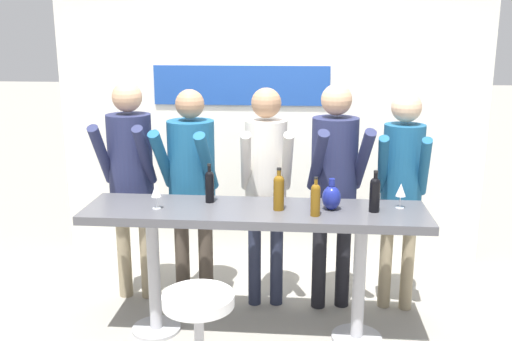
# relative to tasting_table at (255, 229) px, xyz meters

# --- Properties ---
(ground_plane) EXTENTS (40.00, 40.00, 0.00)m
(ground_plane) POSITION_rel_tasting_table_xyz_m (-0.00, 0.00, -0.82)
(ground_plane) COLOR gray
(back_wall) EXTENTS (3.98, 0.12, 2.46)m
(back_wall) POSITION_rel_tasting_table_xyz_m (-0.00, 1.54, 0.42)
(back_wall) COLOR silver
(back_wall) RESTS_ON ground_plane
(tasting_table) EXTENTS (2.38, 0.58, 0.97)m
(tasting_table) POSITION_rel_tasting_table_xyz_m (0.00, 0.00, 0.00)
(tasting_table) COLOR #4C4C51
(tasting_table) RESTS_ON ground_plane
(bar_stool) EXTENTS (0.45, 0.45, 0.67)m
(bar_stool) POSITION_rel_tasting_table_xyz_m (-0.27, -0.74, -0.37)
(bar_stool) COLOR #B2B2B7
(bar_stool) RESTS_ON ground_plane
(person_far_left) EXTENTS (0.42, 0.54, 1.78)m
(person_far_left) POSITION_rel_tasting_table_xyz_m (-1.04, 0.53, 0.30)
(person_far_left) COLOR gray
(person_far_left) RESTS_ON ground_plane
(person_left) EXTENTS (0.49, 0.59, 1.73)m
(person_left) POSITION_rel_tasting_table_xyz_m (-0.55, 0.54, 0.26)
(person_left) COLOR #473D33
(person_left) RESTS_ON ground_plane
(person_center_left) EXTENTS (0.42, 0.55, 1.75)m
(person_center_left) POSITION_rel_tasting_table_xyz_m (0.04, 0.49, 0.29)
(person_center_left) COLOR #23283D
(person_center_left) RESTS_ON ground_plane
(person_center) EXTENTS (0.49, 0.61, 1.79)m
(person_center) POSITION_rel_tasting_table_xyz_m (0.57, 0.49, 0.30)
(person_center) COLOR black
(person_center) RESTS_ON ground_plane
(person_center_right) EXTENTS (0.42, 0.55, 1.73)m
(person_center_right) POSITION_rel_tasting_table_xyz_m (1.08, 0.51, 0.27)
(person_center_right) COLOR gray
(person_center_right) RESTS_ON ground_plane
(wine_bottle_0) EXTENTS (0.06, 0.06, 0.27)m
(wine_bottle_0) POSITION_rel_tasting_table_xyz_m (0.41, -0.12, 0.27)
(wine_bottle_0) COLOR brown
(wine_bottle_0) RESTS_ON tasting_table
(wine_bottle_1) EXTENTS (0.06, 0.06, 0.28)m
(wine_bottle_1) POSITION_rel_tasting_table_xyz_m (-0.34, 0.12, 0.28)
(wine_bottle_1) COLOR black
(wine_bottle_1) RESTS_ON tasting_table
(wine_bottle_2) EXTENTS (0.07, 0.07, 0.29)m
(wine_bottle_2) POSITION_rel_tasting_table_xyz_m (0.82, 0.00, 0.28)
(wine_bottle_2) COLOR black
(wine_bottle_2) RESTS_ON tasting_table
(wine_bottle_3) EXTENTS (0.08, 0.08, 0.30)m
(wine_bottle_3) POSITION_rel_tasting_table_xyz_m (0.17, -0.02, 0.29)
(wine_bottle_3) COLOR brown
(wine_bottle_3) RESTS_ON tasting_table
(wine_glass_0) EXTENTS (0.07, 0.07, 0.18)m
(wine_glass_0) POSITION_rel_tasting_table_xyz_m (1.00, 0.10, 0.28)
(wine_glass_0) COLOR silver
(wine_glass_0) RESTS_ON tasting_table
(wine_glass_1) EXTENTS (0.07, 0.07, 0.18)m
(wine_glass_1) POSITION_rel_tasting_table_xyz_m (-0.68, -0.06, 0.28)
(wine_glass_1) COLOR silver
(wine_glass_1) RESTS_ON tasting_table
(decorative_vase) EXTENTS (0.13, 0.13, 0.22)m
(decorative_vase) POSITION_rel_tasting_table_xyz_m (0.53, 0.02, 0.24)
(decorative_vase) COLOR navy
(decorative_vase) RESTS_ON tasting_table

